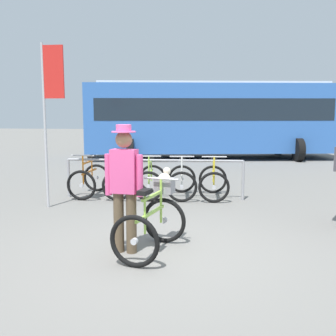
{
  "coord_description": "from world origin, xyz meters",
  "views": [
    {
      "loc": [
        0.81,
        -5.16,
        1.88
      ],
      "look_at": [
        -0.07,
        1.12,
        1.0
      ],
      "focal_mm": 42.89,
      "sensor_mm": 36.0,
      "label": 1
    }
  ],
  "objects": [
    {
      "name": "racked_bike_yellow",
      "position": [
        0.6,
        3.64,
        0.37
      ],
      "size": [
        0.72,
        1.12,
        0.97
      ],
      "color": "black",
      "rests_on": "ground"
    },
    {
      "name": "person_with_featured_bike",
      "position": [
        -0.49,
        -0.05,
        0.95
      ],
      "size": [
        0.53,
        0.32,
        1.72
      ],
      "color": "brown",
      "rests_on": "ground"
    },
    {
      "name": "ground_plane",
      "position": [
        0.0,
        0.0,
        0.0
      ],
      "size": [
        80.0,
        80.0,
        0.0
      ],
      "primitive_type": "plane",
      "color": "slate"
    },
    {
      "name": "racked_bike_orange",
      "position": [
        -2.2,
        3.48,
        0.37
      ],
      "size": [
        0.67,
        1.11,
        0.97
      ],
      "color": "black",
      "rests_on": "ground"
    },
    {
      "name": "banner_flag",
      "position": [
        -2.52,
        2.29,
        2.23
      ],
      "size": [
        0.45,
        0.05,
        3.2
      ],
      "color": "#B2B2B7",
      "rests_on": "ground"
    },
    {
      "name": "bike_rack_rail",
      "position": [
        -0.69,
        3.39,
        0.68
      ],
      "size": [
        3.9,
        0.28,
        0.88
      ],
      "color": "#99999E",
      "rests_on": "ground"
    },
    {
      "name": "racked_bike_red",
      "position": [
        -1.5,
        3.52,
        0.37
      ],
      "size": [
        0.81,
        1.19,
        0.97
      ],
      "color": "black",
      "rests_on": "ground"
    },
    {
      "name": "featured_bicycle",
      "position": [
        -0.11,
        0.05,
        0.49
      ],
      "size": [
        0.87,
        1.25,
        1.09
      ],
      "color": "black",
      "rests_on": "ground"
    },
    {
      "name": "bus_distant",
      "position": [
        0.25,
        11.51,
        1.74
      ],
      "size": [
        10.29,
        4.57,
        3.08
      ],
      "color": "#3366B7",
      "rests_on": "ground"
    },
    {
      "name": "racked_bike_white",
      "position": [
        -0.1,
        3.6,
        0.37
      ],
      "size": [
        0.77,
        1.16,
        0.97
      ],
      "color": "black",
      "rests_on": "ground"
    },
    {
      "name": "racked_bike_lime",
      "position": [
        -0.8,
        3.56,
        0.37
      ],
      "size": [
        0.76,
        1.17,
        0.98
      ],
      "color": "black",
      "rests_on": "ground"
    }
  ]
}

